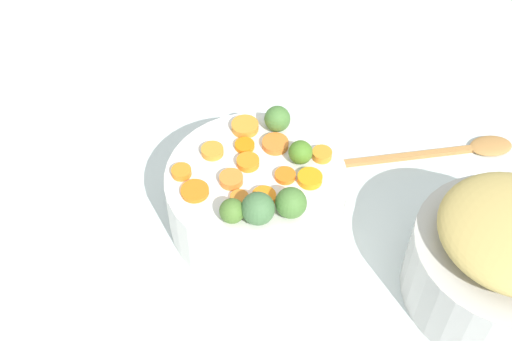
% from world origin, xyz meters
% --- Properties ---
extents(tabletop, '(2.40, 2.40, 0.02)m').
position_xyz_m(tabletop, '(0.00, 0.00, 0.01)').
color(tabletop, silver).
rests_on(tabletop, ground).
extents(serving_bowl_carrots, '(0.25, 0.25, 0.10)m').
position_xyz_m(serving_bowl_carrots, '(0.02, -0.02, 0.07)').
color(serving_bowl_carrots, white).
rests_on(serving_bowl_carrots, tabletop).
extents(metal_pot, '(0.23, 0.23, 0.11)m').
position_xyz_m(metal_pot, '(-0.10, -0.33, 0.07)').
color(metal_pot, '#BCB9B5').
rests_on(metal_pot, tabletop).
extents(carrot_slice_0, '(0.04, 0.04, 0.01)m').
position_xyz_m(carrot_slice_0, '(0.07, 0.05, 0.12)').
color(carrot_slice_0, orange).
rests_on(carrot_slice_0, serving_bowl_carrots).
extents(carrot_slice_1, '(0.04, 0.04, 0.01)m').
position_xyz_m(carrot_slice_1, '(0.04, -0.01, 0.12)').
color(carrot_slice_1, orange).
rests_on(carrot_slice_1, serving_bowl_carrots).
extents(carrot_slice_2, '(0.03, 0.03, 0.01)m').
position_xyz_m(carrot_slice_2, '(-0.02, 0.01, 0.12)').
color(carrot_slice_2, orange).
rests_on(carrot_slice_2, serving_bowl_carrots).
extents(carrot_slice_3, '(0.04, 0.04, 0.01)m').
position_xyz_m(carrot_slice_3, '(0.03, 0.09, 0.12)').
color(carrot_slice_3, orange).
rests_on(carrot_slice_3, serving_bowl_carrots).
extents(carrot_slice_4, '(0.04, 0.04, 0.01)m').
position_xyz_m(carrot_slice_4, '(-0.01, 0.07, 0.12)').
color(carrot_slice_4, orange).
rests_on(carrot_slice_4, serving_bowl_carrots).
extents(carrot_slice_5, '(0.05, 0.05, 0.01)m').
position_xyz_m(carrot_slice_5, '(0.01, -0.09, 0.12)').
color(carrot_slice_5, orange).
rests_on(carrot_slice_5, serving_bowl_carrots).
extents(carrot_slice_6, '(0.05, 0.05, 0.01)m').
position_xyz_m(carrot_slice_6, '(0.08, -0.04, 0.12)').
color(carrot_slice_6, orange).
rests_on(carrot_slice_6, serving_bowl_carrots).
extents(carrot_slice_7, '(0.04, 0.04, 0.01)m').
position_xyz_m(carrot_slice_7, '(0.06, -0.11, 0.12)').
color(carrot_slice_7, orange).
rests_on(carrot_slice_7, serving_bowl_carrots).
extents(carrot_slice_8, '(0.04, 0.04, 0.01)m').
position_xyz_m(carrot_slice_8, '(0.01, 0.02, 0.12)').
color(carrot_slice_8, orange).
rests_on(carrot_slice_8, serving_bowl_carrots).
extents(carrot_slice_9, '(0.03, 0.03, 0.01)m').
position_xyz_m(carrot_slice_9, '(-0.02, -0.03, 0.12)').
color(carrot_slice_9, orange).
rests_on(carrot_slice_9, serving_bowl_carrots).
extents(carrot_slice_10, '(0.05, 0.05, 0.01)m').
position_xyz_m(carrot_slice_10, '(0.11, 0.00, 0.12)').
color(carrot_slice_10, orange).
rests_on(carrot_slice_10, serving_bowl_carrots).
extents(carrot_slice_11, '(0.03, 0.03, 0.01)m').
position_xyz_m(carrot_slice_11, '(0.08, -0.00, 0.12)').
color(carrot_slice_11, orange).
rests_on(carrot_slice_11, serving_bowl_carrots).
extents(carrot_slice_12, '(0.03, 0.03, 0.01)m').
position_xyz_m(carrot_slice_12, '(0.02, -0.06, 0.12)').
color(carrot_slice_12, orange).
rests_on(carrot_slice_12, serving_bowl_carrots).
extents(brussels_sprout_0, '(0.03, 0.03, 0.03)m').
position_xyz_m(brussels_sprout_0, '(-0.05, 0.01, 0.13)').
color(brussels_sprout_0, '#4C742D').
rests_on(brussels_sprout_0, serving_bowl_carrots).
extents(brussels_sprout_1, '(0.04, 0.04, 0.04)m').
position_xyz_m(brussels_sprout_1, '(0.12, -0.05, 0.14)').
color(brussels_sprout_1, '#487835').
rests_on(brussels_sprout_1, serving_bowl_carrots).
extents(brussels_sprout_2, '(0.03, 0.03, 0.03)m').
position_xyz_m(brussels_sprout_2, '(0.05, -0.08, 0.13)').
color(brussels_sprout_2, '#4B7C24').
rests_on(brussels_sprout_2, serving_bowl_carrots).
extents(brussels_sprout_3, '(0.04, 0.04, 0.04)m').
position_xyz_m(brussels_sprout_3, '(-0.05, -0.02, 0.14)').
color(brussels_sprout_3, '#446E40').
rests_on(brussels_sprout_3, serving_bowl_carrots).
extents(brussels_sprout_4, '(0.04, 0.04, 0.04)m').
position_xyz_m(brussels_sprout_4, '(-0.04, -0.06, 0.14)').
color(brussels_sprout_4, '#497733').
rests_on(brussels_sprout_4, serving_bowl_carrots).
extents(wooden_spoon, '(0.07, 0.29, 0.01)m').
position_xyz_m(wooden_spoon, '(0.16, -0.35, 0.03)').
color(wooden_spoon, '#B17A40').
rests_on(wooden_spoon, tabletop).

